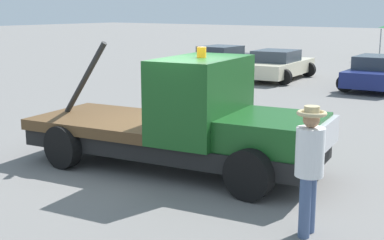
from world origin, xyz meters
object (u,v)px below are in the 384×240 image
person_near_truck (310,160)px  parked_car_charcoal (222,59)px  parked_car_navy (379,73)px  parked_car_cream (277,65)px  tow_truck (189,123)px

person_near_truck → parked_car_charcoal: (-11.74, 15.86, -0.46)m
parked_car_charcoal → parked_car_navy: size_ratio=0.95×
parked_car_cream → parked_car_navy: same height
tow_truck → person_near_truck: tow_truck is taller
parked_car_charcoal → tow_truck: bearing=-149.3°
person_near_truck → parked_car_navy: size_ratio=0.38×
tow_truck → parked_car_cream: bearing=101.6°
tow_truck → person_near_truck: (3.22, -1.51, 0.15)m
person_near_truck → parked_car_charcoal: bearing=121.6°
parked_car_charcoal → parked_car_navy: same height
parked_car_cream → parked_car_navy: size_ratio=1.01×
tow_truck → person_near_truck: size_ratio=3.38×
person_near_truck → parked_car_cream: size_ratio=0.38×
person_near_truck → parked_car_charcoal: size_ratio=0.40×
parked_car_cream → parked_car_navy: (4.59, -0.13, -0.00)m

